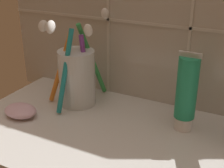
# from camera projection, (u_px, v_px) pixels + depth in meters

# --- Properties ---
(sink_counter) EXTENTS (0.64, 0.29, 0.02)m
(sink_counter) POSITION_uv_depth(u_px,v_px,m) (148.00, 148.00, 0.49)
(sink_counter) COLOR silver
(sink_counter) RESTS_ON ground
(toothbrush_cup) EXTENTS (0.11, 0.15, 0.18)m
(toothbrush_cup) POSITION_uv_depth(u_px,v_px,m) (77.00, 75.00, 0.59)
(toothbrush_cup) COLOR silver
(toothbrush_cup) RESTS_ON sink_counter
(toothpaste_tube) EXTENTS (0.04, 0.03, 0.13)m
(toothpaste_tube) POSITION_uv_depth(u_px,v_px,m) (186.00, 93.00, 0.50)
(toothpaste_tube) COLOR white
(toothpaste_tube) RESTS_ON sink_counter
(soap_bar) EXTENTS (0.06, 0.05, 0.02)m
(soap_bar) POSITION_uv_depth(u_px,v_px,m) (21.00, 111.00, 0.56)
(soap_bar) COLOR #DBB2C6
(soap_bar) RESTS_ON sink_counter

